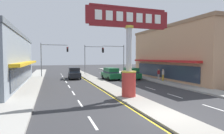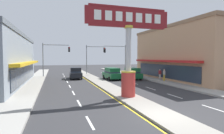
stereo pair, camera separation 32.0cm
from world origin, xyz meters
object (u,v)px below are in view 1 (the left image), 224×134
object	(u,v)px
traffic_light_left_side	(51,54)
traffic_light_right_side	(116,54)
suv_far_right_lane	(131,73)
pedestrian_far_side	(163,74)
district_sign	(129,50)
pedestrian_near_kerb	(159,74)
suv_near_left_lane	(74,73)
traffic_light_median_far	(92,55)
storefront_right	(186,54)
suv_near_right_lane	(111,73)

from	to	relation	value
traffic_light_left_side	traffic_light_right_side	bearing A→B (deg)	1.61
suv_far_right_lane	pedestrian_far_side	size ratio (longest dim) A/B	2.75
district_sign	traffic_light_left_side	distance (m)	21.32
pedestrian_near_kerb	suv_near_left_lane	bearing A→B (deg)	150.15
traffic_light_left_side	traffic_light_right_side	world-z (taller)	same
suv_far_right_lane	suv_near_left_lane	size ratio (longest dim) A/B	0.99
traffic_light_median_far	suv_far_right_lane	xyz separation A→B (m)	(4.16, -10.78, -3.21)
traffic_light_right_side	storefront_right	bearing A→B (deg)	-54.66
storefront_right	pedestrian_near_kerb	size ratio (longest dim) A/B	11.62
traffic_light_left_side	suv_near_right_lane	bearing A→B (deg)	-37.96
storefront_right	pedestrian_far_side	size ratio (longest dim) A/B	11.17
traffic_light_median_far	pedestrian_near_kerb	size ratio (longest dim) A/B	3.81
storefront_right	traffic_light_median_far	size ratio (longest dim) A/B	3.05
traffic_light_right_side	suv_near_right_lane	size ratio (longest dim) A/B	1.33
traffic_light_right_side	suv_near_right_lane	world-z (taller)	traffic_light_right_side
storefront_right	suv_near_right_lane	bearing A→B (deg)	161.62
storefront_right	suv_near_right_lane	xyz separation A→B (m)	(-11.57, 3.85, -3.24)
suv_near_right_lane	pedestrian_near_kerb	xyz separation A→B (m)	(6.51, -3.79, 0.12)
traffic_light_median_far	suv_near_right_lane	size ratio (longest dim) A/B	1.33
suv_near_left_lane	pedestrian_far_side	xyz separation A→B (m)	(11.71, -8.44, 0.16)
traffic_light_right_side	pedestrian_far_side	xyz separation A→B (m)	(2.65, -12.78, -3.11)
traffic_light_left_side	traffic_light_median_far	world-z (taller)	same
district_sign	traffic_light_right_side	bearing A→B (deg)	73.03
traffic_light_right_side	suv_near_left_lane	distance (m)	10.56
storefront_right	traffic_light_median_far	distance (m)	18.76
pedestrian_near_kerb	pedestrian_far_side	distance (m)	1.59
traffic_light_left_side	suv_far_right_lane	world-z (taller)	traffic_light_left_side
district_sign	suv_near_left_lane	distance (m)	16.92
suv_near_right_lane	traffic_light_left_side	bearing A→B (deg)	142.04
suv_near_right_lane	pedestrian_near_kerb	bearing A→B (deg)	-30.21
traffic_light_left_side	pedestrian_far_side	world-z (taller)	traffic_light_left_side
traffic_light_left_side	storefront_right	bearing A→B (deg)	-27.88
district_sign	pedestrian_far_side	bearing A→B (deg)	41.49
traffic_light_median_far	district_sign	bearing A→B (deg)	-94.56
traffic_light_median_far	suv_near_left_lane	world-z (taller)	traffic_light_median_far
traffic_light_left_side	suv_far_right_lane	size ratio (longest dim) A/B	1.33
pedestrian_near_kerb	district_sign	bearing A→B (deg)	-134.26
district_sign	pedestrian_far_side	size ratio (longest dim) A/B	4.60
pedestrian_far_side	suv_far_right_lane	bearing A→B (deg)	121.61
storefront_right	suv_far_right_lane	bearing A→B (deg)	158.50
traffic_light_median_far	pedestrian_far_side	xyz separation A→B (m)	(7.10, -15.55, -3.05)
traffic_light_right_side	traffic_light_median_far	xyz separation A→B (m)	(-4.45, 2.77, -0.05)
suv_near_right_lane	suv_near_left_lane	xyz separation A→B (m)	(-5.47, 3.09, 0.00)
pedestrian_near_kerb	storefront_right	bearing A→B (deg)	-0.59
traffic_light_median_far	traffic_light_left_side	bearing A→B (deg)	-159.15
storefront_right	suv_far_right_lane	world-z (taller)	storefront_right
district_sign	traffic_light_left_side	world-z (taller)	district_sign
traffic_light_right_side	suv_far_right_lane	size ratio (longest dim) A/B	1.33
storefront_right	suv_near_right_lane	world-z (taller)	storefront_right
storefront_right	district_sign	bearing A→B (deg)	-146.58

